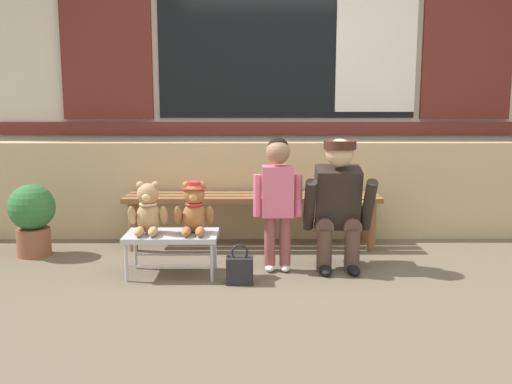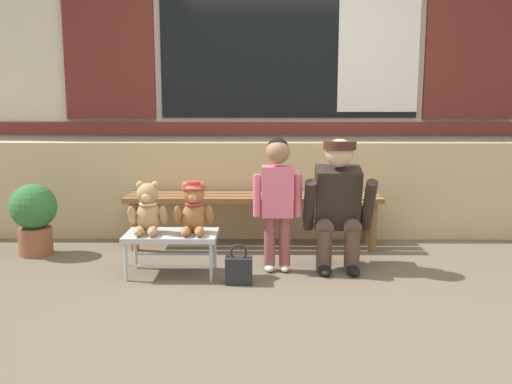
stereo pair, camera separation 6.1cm
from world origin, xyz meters
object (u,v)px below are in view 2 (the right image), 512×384
object	(u,v)px
adult_crouching	(339,203)
handbag_on_ground	(239,270)
child_standing	(278,190)
wooden_bench_long	(253,203)
teddy_bear_plain	(148,210)
potted_plant	(34,215)
small_display_bench	(171,238)
teddy_bear_with_hat	(194,209)

from	to	relation	value
adult_crouching	handbag_on_ground	size ratio (longest dim) A/B	3.49
child_standing	adult_crouching	bearing A→B (deg)	9.29
wooden_bench_long	teddy_bear_plain	distance (m)	1.06
wooden_bench_long	potted_plant	world-z (taller)	potted_plant
small_display_bench	adult_crouching	bearing A→B (deg)	8.16
small_display_bench	handbag_on_ground	distance (m)	0.54
teddy_bear_plain	handbag_on_ground	world-z (taller)	teddy_bear_plain
teddy_bear_plain	child_standing	xyz separation A→B (m)	(0.90, 0.10, 0.13)
small_display_bench	adult_crouching	distance (m)	1.22
small_display_bench	teddy_bear_with_hat	world-z (taller)	teddy_bear_with_hat
child_standing	wooden_bench_long	bearing A→B (deg)	104.94
teddy_bear_with_hat	potted_plant	distance (m)	1.42
child_standing	adult_crouching	distance (m)	0.47
small_display_bench	child_standing	world-z (taller)	child_standing
wooden_bench_long	teddy_bear_plain	xyz separation A→B (m)	(-0.72, -0.78, 0.09)
child_standing	handbag_on_ground	xyz separation A→B (m)	(-0.26, -0.29, -0.50)
potted_plant	small_display_bench	bearing A→B (deg)	-23.36
small_display_bench	teddy_bear_plain	xyz separation A→B (m)	(-0.16, 0.00, 0.20)
small_display_bench	adult_crouching	size ratio (longest dim) A/B	0.67
teddy_bear_plain	child_standing	world-z (taller)	child_standing
teddy_bear_plain	small_display_bench	bearing A→B (deg)	-0.51
teddy_bear_plain	handbag_on_ground	xyz separation A→B (m)	(0.64, -0.19, -0.37)
small_display_bench	handbag_on_ground	world-z (taller)	small_display_bench
adult_crouching	child_standing	bearing A→B (deg)	-170.71
child_standing	teddy_bear_plain	bearing A→B (deg)	-173.93
handbag_on_ground	teddy_bear_with_hat	bearing A→B (deg)	148.56
teddy_bear_plain	child_standing	distance (m)	0.92
wooden_bench_long	adult_crouching	xyz separation A→B (m)	(0.63, -0.61, 0.11)
handbag_on_ground	small_display_bench	bearing A→B (deg)	158.07
teddy_bear_with_hat	adult_crouching	world-z (taller)	adult_crouching
small_display_bench	teddy_bear_plain	size ratio (longest dim) A/B	1.76
adult_crouching	handbag_on_ground	bearing A→B (deg)	-152.91
teddy_bear_plain	adult_crouching	bearing A→B (deg)	7.14
wooden_bench_long	small_display_bench	xyz separation A→B (m)	(-0.56, -0.78, -0.11)
wooden_bench_long	teddy_bear_plain	bearing A→B (deg)	-132.91
wooden_bench_long	child_standing	xyz separation A→B (m)	(0.18, -0.68, 0.22)
wooden_bench_long	child_standing	size ratio (longest dim) A/B	2.19
handbag_on_ground	potted_plant	distance (m)	1.80
handbag_on_ground	potted_plant	size ratio (longest dim) A/B	0.48
adult_crouching	potted_plant	distance (m)	2.38
wooden_bench_long	potted_plant	size ratio (longest dim) A/B	3.68
teddy_bear_plain	teddy_bear_with_hat	bearing A→B (deg)	0.13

